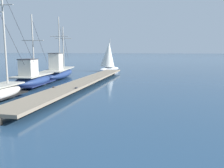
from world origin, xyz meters
TOP-DOWN VIEW (x-y plane):
  - floating_dock at (-6.55, 17.83)m, footprint 2.17×21.49m
  - fishing_boat_0 at (-10.79, 21.69)m, footprint 3.34×8.14m
  - fishing_boat_1 at (-10.54, 16.25)m, footprint 2.34×5.07m
  - distant_sailboat at (-7.50, 30.50)m, footprint 2.95×3.98m

SIDE VIEW (x-z plane):
  - floating_dock at x=-6.55m, z-range 0.10..0.63m
  - fishing_boat_1 at x=-10.54m, z-range -2.20..3.53m
  - fishing_boat_0 at x=-10.79m, z-range -2.43..3.89m
  - distant_sailboat at x=-7.50m, z-range -0.24..4.22m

